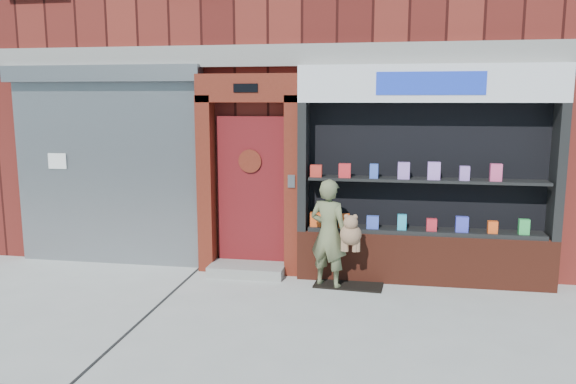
# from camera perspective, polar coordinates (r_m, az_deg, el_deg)

# --- Properties ---
(ground) EXTENTS (80.00, 80.00, 0.00)m
(ground) POSITION_cam_1_polar(r_m,az_deg,el_deg) (6.64, -1.27, -13.12)
(ground) COLOR #9E9E99
(ground) RESTS_ON ground
(building) EXTENTS (12.00, 8.16, 8.00)m
(building) POSITION_cam_1_polar(r_m,az_deg,el_deg) (12.16, 4.29, 16.26)
(building) COLOR #4B1411
(building) RESTS_ON ground
(shutter_bay) EXTENTS (3.10, 0.30, 3.04)m
(shutter_bay) POSITION_cam_1_polar(r_m,az_deg,el_deg) (9.02, -17.95, 3.70)
(shutter_bay) COLOR gray
(shutter_bay) RESTS_ON ground
(red_door_bay) EXTENTS (1.52, 0.58, 2.90)m
(red_door_bay) POSITION_cam_1_polar(r_m,az_deg,el_deg) (8.19, -3.97, 1.76)
(red_door_bay) COLOR #55180E
(red_door_bay) RESTS_ON ground
(pharmacy_bay) EXTENTS (3.50, 0.41, 3.00)m
(pharmacy_bay) POSITION_cam_1_polar(r_m,az_deg,el_deg) (7.94, 13.73, 0.65)
(pharmacy_bay) COLOR #5E2316
(pharmacy_bay) RESTS_ON ground
(woman) EXTENTS (0.77, 0.57, 1.49)m
(woman) POSITION_cam_1_polar(r_m,az_deg,el_deg) (7.62, 4.38, -4.21)
(woman) COLOR #616844
(woman) RESTS_ON ground
(doormat) EXTENTS (0.98, 0.72, 0.02)m
(doormat) POSITION_cam_1_polar(r_m,az_deg,el_deg) (7.99, 6.27, -9.12)
(doormat) COLOR black
(doormat) RESTS_ON ground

